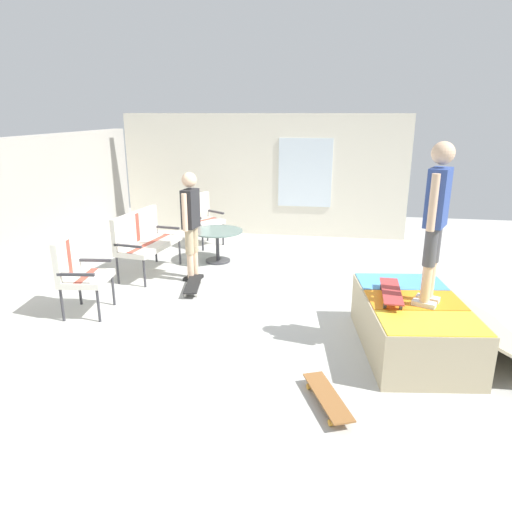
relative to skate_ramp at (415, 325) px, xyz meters
name	(u,v)px	position (x,y,z in m)	size (l,w,h in m)	color
ground_plane	(257,303)	(1.12, 1.96, -0.35)	(12.00, 12.00, 0.10)	#B2B2AD
house_facade	(263,175)	(4.91, 2.44, 0.97)	(0.23, 6.00, 2.53)	silver
skate_ramp	(415,325)	(0.00, 0.00, 0.00)	(1.94, 2.04, 0.60)	tan
patio_bench	(143,237)	(1.98, 3.99, 0.32)	(1.32, 0.73, 1.02)	#38383D
patio_chair_near_house	(201,215)	(3.81, 3.53, 0.31)	(0.82, 0.80, 1.02)	#38383D
patio_chair_by_wall	(77,269)	(0.32, 4.20, 0.31)	(0.68, 0.62, 1.02)	#38383D
patio_table	(217,240)	(2.77, 2.94, 0.10)	(0.90, 0.90, 0.57)	#38383D
person_watching	(191,219)	(1.80, 3.11, 0.69)	(0.48, 0.28, 1.70)	black
person_skater	(436,213)	(-0.09, -0.06, 1.29)	(0.45, 0.33, 1.69)	silver
skateboard_by_bench	(193,284)	(1.37, 2.98, -0.21)	(0.82, 0.33, 0.10)	black
skateboard_spare	(327,397)	(-1.22, 0.94, -0.21)	(0.82, 0.49, 0.10)	brown
skateboard_on_ramp	(391,292)	(-0.02, 0.29, 0.39)	(0.81, 0.22, 0.10)	#B23838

